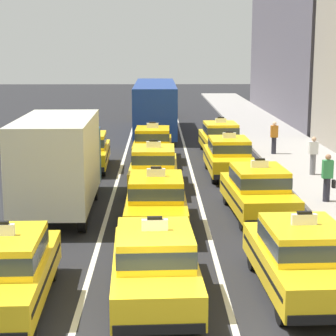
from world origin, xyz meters
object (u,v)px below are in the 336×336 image
at_px(taxi_center_nearest, 155,263).
at_px(taxi_right_second, 258,190).
at_px(bus_center_fifth, 155,105).
at_px(pedestrian_mid_block, 274,137).
at_px(taxi_right_nearest, 301,257).
at_px(taxi_right_fourth, 220,138).
at_px(taxi_center_second, 156,201).
at_px(pedestrian_by_storefront, 313,155).
at_px(taxi_center_fourth, 153,144).
at_px(pedestrian_near_crosswalk, 328,178).
at_px(taxi_right_third, 229,156).
at_px(taxi_left_third, 88,150).
at_px(taxi_center_sixth, 156,105).
at_px(taxi_center_third, 154,167).
at_px(box_truck_left_second, 61,160).
at_px(taxi_left_nearest, 4,269).

height_order(taxi_center_nearest, taxi_right_second, same).
distance_m(bus_center_fifth, pedestrian_mid_block, 10.41).
height_order(taxi_right_nearest, taxi_right_fourth, same).
xyz_separation_m(taxi_center_second, pedestrian_by_storefront, (6.64, 7.19, 0.09)).
bearing_deg(taxi_center_fourth, pedestrian_mid_block, 11.66).
bearing_deg(taxi_right_second, pedestrian_near_crosswalk, 26.93).
bearing_deg(taxi_right_third, taxi_left_third, 165.94).
height_order(taxi_center_fourth, taxi_center_sixth, same).
distance_m(bus_center_fifth, pedestrian_by_storefront, 15.15).
bearing_deg(pedestrian_by_storefront, taxi_right_nearest, -105.42).
height_order(taxi_center_nearest, taxi_center_third, same).
xyz_separation_m(box_truck_left_second, bus_center_fifth, (3.11, 18.67, 0.04)).
distance_m(taxi_left_nearest, bus_center_fifth, 26.67).
xyz_separation_m(taxi_center_nearest, taxi_center_sixth, (-0.02, 35.81, 0.00)).
bearing_deg(pedestrian_by_storefront, pedestrian_near_crosswalk, -98.15).
bearing_deg(taxi_left_third, taxi_center_fourth, 31.56).
bearing_deg(taxi_right_fourth, taxi_right_third, -91.99).
bearing_deg(taxi_left_nearest, taxi_right_fourth, 70.89).
xyz_separation_m(taxi_left_third, taxi_center_fourth, (2.93, 1.80, 0.00)).
height_order(taxi_left_nearest, pedestrian_mid_block, taxi_left_nearest).
xyz_separation_m(taxi_right_fourth, pedestrian_by_storefront, (3.34, -5.81, 0.09)).
relative_size(taxi_center_fourth, pedestrian_by_storefront, 2.83).
bearing_deg(taxi_right_nearest, taxi_center_fourth, 102.03).
bearing_deg(box_truck_left_second, taxi_center_fourth, 71.37).
bearing_deg(taxi_center_second, taxi_right_nearest, -57.36).
height_order(taxi_center_second, pedestrian_by_storefront, taxi_center_second).
relative_size(taxi_center_second, taxi_right_second, 0.98).
xyz_separation_m(taxi_center_second, bus_center_fifth, (-0.09, 20.74, 0.94)).
xyz_separation_m(taxi_center_sixth, taxi_right_nearest, (3.30, -35.45, 0.00)).
bearing_deg(pedestrian_near_crosswalk, box_truck_left_second, -176.36).
bearing_deg(taxi_center_third, pedestrian_near_crosswalk, -23.53).
height_order(taxi_left_nearest, taxi_right_nearest, same).
height_order(box_truck_left_second, taxi_center_second, box_truck_left_second).
bearing_deg(pedestrian_by_storefront, taxi_center_third, -164.40).
relative_size(taxi_left_nearest, taxi_right_fourth, 1.00).
relative_size(box_truck_left_second, taxi_center_sixth, 1.53).
bearing_deg(bus_center_fifth, taxi_right_fourth, -66.42).
relative_size(taxi_left_nearest, taxi_center_third, 1.01).
height_order(bus_center_fifth, pedestrian_by_storefront, bus_center_fifth).
xyz_separation_m(taxi_right_fourth, pedestrian_near_crosswalk, (2.70, -10.34, 0.11)).
distance_m(taxi_left_third, taxi_center_nearest, 14.99).
relative_size(taxi_center_second, pedestrian_mid_block, 2.77).
bearing_deg(bus_center_fifth, taxi_left_nearest, -96.71).
xyz_separation_m(bus_center_fifth, taxi_right_fourth, (3.38, -7.74, -0.94)).
distance_m(taxi_center_nearest, pedestrian_mid_block, 18.71).
distance_m(taxi_center_second, pedestrian_mid_block, 13.66).
xyz_separation_m(taxi_center_sixth, taxi_right_fourth, (3.34, -17.37, 0.00)).
bearing_deg(taxi_right_second, taxi_center_fourth, 109.89).
bearing_deg(pedestrian_mid_block, taxi_left_nearest, -116.90).
bearing_deg(taxi_right_fourth, taxi_right_second, -89.78).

